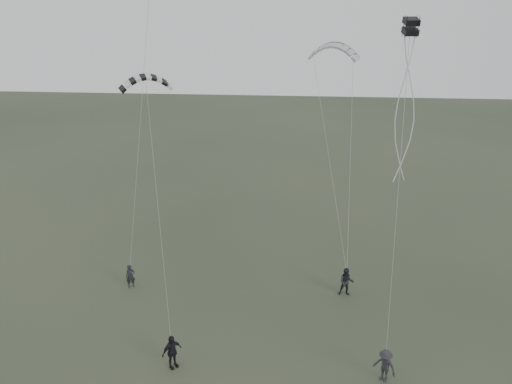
# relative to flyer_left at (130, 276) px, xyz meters

# --- Properties ---
(ground) EXTENTS (140.00, 140.00, 0.00)m
(ground) POSITION_rel_flyer_left_xyz_m (6.96, -5.80, -0.81)
(ground) COLOR #2E3B27
(ground) RESTS_ON ground
(flyer_left) EXTENTS (0.70, 0.59, 1.62)m
(flyer_left) POSITION_rel_flyer_left_xyz_m (0.00, 0.00, 0.00)
(flyer_left) COLOR black
(flyer_left) RESTS_ON ground
(flyer_right) EXTENTS (0.95, 0.76, 1.91)m
(flyer_right) POSITION_rel_flyer_left_xyz_m (14.02, 0.18, 0.14)
(flyer_right) COLOR black
(flyer_right) RESTS_ON ground
(flyer_center) EXTENTS (1.13, 1.15, 1.94)m
(flyer_center) POSITION_rel_flyer_left_xyz_m (4.49, -7.19, 0.16)
(flyer_center) COLOR black
(flyer_center) RESTS_ON ground
(flyer_far) EXTENTS (1.36, 1.24, 1.83)m
(flyer_far) POSITION_rel_flyer_left_xyz_m (15.26, -7.30, 0.10)
(flyer_far) COLOR #27272C
(flyer_far) RESTS_ON ground
(kite_pale_large) EXTENTS (3.87, 2.33, 1.69)m
(kite_pale_large) POSITION_rel_flyer_left_xyz_m (13.05, 9.80, 13.71)
(kite_pale_large) COLOR #B3B6B9
(kite_pale_large) RESTS_ON flyer_right
(kite_striped) EXTENTS (2.72, 1.84, 1.17)m
(kite_striped) POSITION_rel_flyer_left_xyz_m (2.95, -2.77, 13.39)
(kite_striped) COLOR black
(kite_striped) RESTS_ON flyer_center
(kite_box) EXTENTS (0.77, 0.89, 0.84)m
(kite_box) POSITION_rel_flyer_left_xyz_m (15.71, -2.39, 15.82)
(kite_box) COLOR black
(kite_box) RESTS_ON flyer_far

